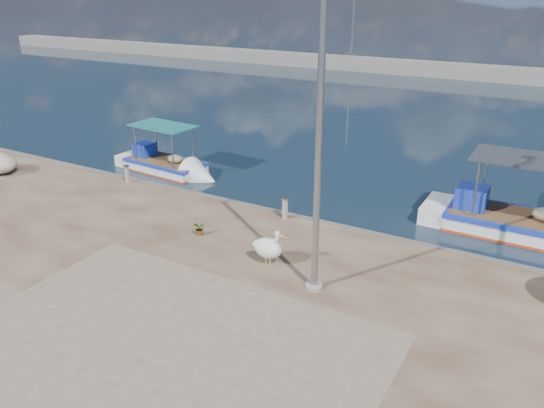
{
  "coord_description": "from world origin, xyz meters",
  "views": [
    {
      "loc": [
        7.52,
        -9.31,
        7.54
      ],
      "look_at": [
        0.0,
        3.8,
        1.3
      ],
      "focal_mm": 35.0,
      "sensor_mm": 36.0,
      "label": 1
    }
  ],
  "objects": [
    {
      "name": "ground",
      "position": [
        0.0,
        0.0,
        0.0
      ],
      "size": [
        1400.0,
        1400.0,
        0.0
      ],
      "primitive_type": "plane",
      "color": "#162635",
      "rests_on": "ground"
    },
    {
      "name": "quay_patch",
      "position": [
        1.0,
        -3.0,
        0.5
      ],
      "size": [
        9.0,
        7.0,
        0.01
      ],
      "primitive_type": "cube",
      "color": "gray",
      "rests_on": "quay"
    },
    {
      "name": "breakwater",
      "position": [
        -0.0,
        40.0,
        0.6
      ],
      "size": [
        120.0,
        2.2,
        7.5
      ],
      "color": "gray",
      "rests_on": "ground"
    },
    {
      "name": "boat_left",
      "position": [
        -7.55,
        7.52,
        0.19
      ],
      "size": [
        5.1,
        1.99,
        2.4
      ],
      "rotation": [
        0.0,
        0.0,
        -0.07
      ],
      "color": "white",
      "rests_on": "ground"
    },
    {
      "name": "boat_right",
      "position": [
        6.63,
        8.34,
        0.24
      ],
      "size": [
        6.28,
        2.12,
        3.02
      ],
      "rotation": [
        0.0,
        0.0,
        0.0
      ],
      "color": "white",
      "rests_on": "ground"
    },
    {
      "name": "pelican",
      "position": [
        1.09,
        1.71,
        1.0
      ],
      "size": [
        1.08,
        0.5,
        1.06
      ],
      "rotation": [
        0.0,
        0.0,
        -0.0
      ],
      "color": "tan",
      "rests_on": "quay"
    },
    {
      "name": "lamp_post",
      "position": [
        2.7,
        1.23,
        3.8
      ],
      "size": [
        0.44,
        0.96,
        7.0
      ],
      "color": "gray",
      "rests_on": "quay"
    },
    {
      "name": "bollard_near",
      "position": [
        0.02,
        4.6,
        0.91
      ],
      "size": [
        0.25,
        0.25,
        0.75
      ],
      "color": "gray",
      "rests_on": "quay"
    },
    {
      "name": "bollard_far",
      "position": [
        -6.89,
        4.6,
        0.88
      ],
      "size": [
        0.23,
        0.23,
        0.69
      ],
      "color": "gray",
      "rests_on": "quay"
    },
    {
      "name": "potted_plant",
      "position": [
        -1.62,
        2.23,
        0.72
      ],
      "size": [
        0.49,
        0.46,
        0.43
      ],
      "primitive_type": "imported",
      "rotation": [
        0.0,
        0.0,
        -0.37
      ],
      "color": "#33722D",
      "rests_on": "quay"
    }
  ]
}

